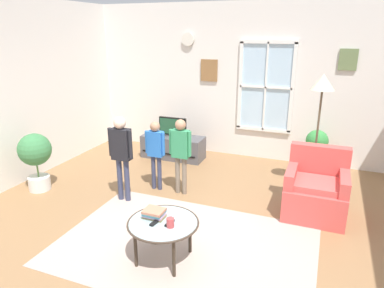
% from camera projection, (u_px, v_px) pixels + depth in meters
% --- Properties ---
extents(ground_plane, '(6.58, 6.43, 0.02)m').
position_uv_depth(ground_plane, '(187.00, 233.00, 4.20)').
color(ground_plane, olive).
extents(back_wall, '(5.98, 0.17, 2.80)m').
position_uv_depth(back_wall, '(249.00, 82.00, 6.39)').
color(back_wall, silver).
rests_on(back_wall, ground_plane).
extents(area_rug, '(2.84, 1.92, 0.01)m').
position_uv_depth(area_rug, '(185.00, 245.00, 3.96)').
color(area_rug, tan).
rests_on(area_rug, ground_plane).
extents(tv_stand, '(1.17, 0.45, 0.42)m').
position_uv_depth(tv_stand, '(173.00, 147.00, 6.60)').
color(tv_stand, '#4C4C51').
rests_on(tv_stand, ground_plane).
extents(television, '(0.53, 0.08, 0.36)m').
position_uv_depth(television, '(173.00, 127.00, 6.47)').
color(television, '#4C4C4C').
rests_on(television, tv_stand).
extents(armchair, '(0.76, 0.74, 0.87)m').
position_uv_depth(armchair, '(316.00, 191.00, 4.54)').
color(armchair, '#D14C47').
rests_on(armchair, ground_plane).
extents(coffee_table, '(0.74, 0.74, 0.45)m').
position_uv_depth(coffee_table, '(163.00, 225.00, 3.59)').
color(coffee_table, '#99B2B7').
rests_on(coffee_table, ground_plane).
extents(book_stack, '(0.22, 0.18, 0.09)m').
position_uv_depth(book_stack, '(154.00, 213.00, 3.65)').
color(book_stack, olive).
rests_on(book_stack, coffee_table).
extents(cup, '(0.08, 0.08, 0.10)m').
position_uv_depth(cup, '(170.00, 223.00, 3.48)').
color(cup, '#BF3F3F').
rests_on(cup, coffee_table).
extents(remote_near_books, '(0.06, 0.14, 0.02)m').
position_uv_depth(remote_near_books, '(155.00, 222.00, 3.55)').
color(remote_near_books, black).
rests_on(remote_near_books, coffee_table).
extents(remote_near_cup, '(0.05, 0.14, 0.02)m').
position_uv_depth(remote_near_cup, '(170.00, 223.00, 3.54)').
color(remote_near_cup, black).
rests_on(remote_near_cup, coffee_table).
extents(person_green_shirt, '(0.34, 0.15, 1.13)m').
position_uv_depth(person_green_shirt, '(181.00, 148.00, 5.00)').
color(person_green_shirt, '#726656').
rests_on(person_green_shirt, ground_plane).
extents(person_blue_shirt, '(0.32, 0.14, 1.06)m').
position_uv_depth(person_blue_shirt, '(156.00, 148.00, 5.15)').
color(person_blue_shirt, '#333851').
rests_on(person_blue_shirt, ground_plane).
extents(person_black_shirt, '(0.37, 0.17, 1.22)m').
position_uv_depth(person_black_shirt, '(121.00, 149.00, 4.78)').
color(person_black_shirt, '#333851').
rests_on(person_black_shirt, ground_plane).
extents(potted_plant_by_window, '(0.37, 0.37, 0.74)m').
position_uv_depth(potted_plant_by_window, '(316.00, 148.00, 5.88)').
color(potted_plant_by_window, '#9E6B4C').
rests_on(potted_plant_by_window, ground_plane).
extents(potted_plant_corner, '(0.48, 0.48, 0.88)m').
position_uv_depth(potted_plant_corner, '(35.00, 155.00, 5.17)').
color(potted_plant_corner, silver).
rests_on(potted_plant_corner, ground_plane).
extents(floor_lamp, '(0.32, 0.32, 1.75)m').
position_uv_depth(floor_lamp, '(322.00, 95.00, 4.81)').
color(floor_lamp, black).
rests_on(floor_lamp, ground_plane).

